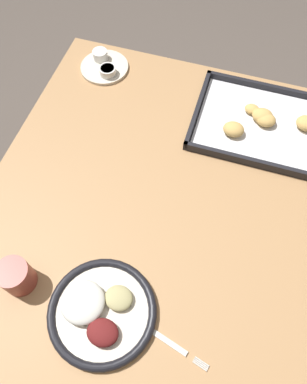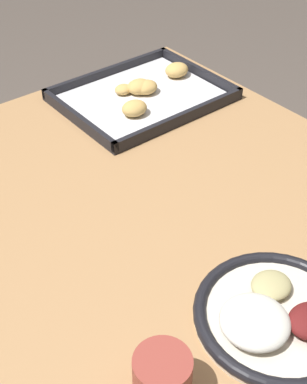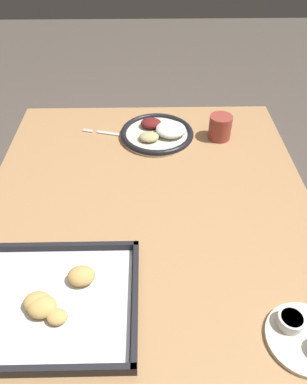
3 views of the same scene
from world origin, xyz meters
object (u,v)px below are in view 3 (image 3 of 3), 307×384
at_px(dinner_plate, 160,133).
at_px(baking_tray, 47,302).
at_px(fork, 115,134).
at_px(drinking_cup, 222,127).

distance_m(dinner_plate, baking_tray, 0.70).
distance_m(fork, baking_tray, 0.67).
xyz_separation_m(dinner_plate, baking_tray, (0.26, 0.65, -0.00)).
distance_m(dinner_plate, drinking_cup, 0.21).
bearing_deg(drinking_cup, dinner_plate, -3.26).
bearing_deg(drinking_cup, baking_tray, 53.78).
height_order(fork, baking_tray, baking_tray).
bearing_deg(baking_tray, drinking_cup, -126.22).
bearing_deg(baking_tray, fork, -98.97).
relative_size(fork, drinking_cup, 2.41).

